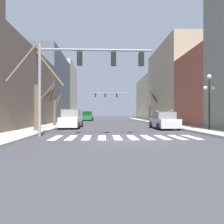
% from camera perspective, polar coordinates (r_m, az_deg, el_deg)
% --- Properties ---
extents(ground_plane, '(240.00, 240.00, 0.00)m').
position_cam_1_polar(ground_plane, '(12.13, 3.79, -7.14)').
color(ground_plane, '#38383D').
extents(sidewalk_left, '(2.51, 90.00, 0.15)m').
position_cam_1_polar(sidewalk_left, '(13.19, -26.73, -6.23)').
color(sidewalk_left, '#ADA89E').
rests_on(sidewalk_left, ground_plane).
extents(building_row_left, '(6.00, 51.57, 12.76)m').
position_cam_1_polar(building_row_left, '(34.50, -18.87, 6.65)').
color(building_row_left, '#66564C').
rests_on(building_row_left, ground_plane).
extents(building_row_right, '(6.00, 53.11, 12.55)m').
position_cam_1_polar(building_row_right, '(34.23, 18.64, 6.74)').
color(building_row_right, gray).
rests_on(building_row_right, ground_plane).
extents(crosswalk_stripes, '(8.55, 2.60, 0.01)m').
position_cam_1_polar(crosswalk_stripes, '(13.05, 3.34, -6.64)').
color(crosswalk_stripes, white).
rests_on(crosswalk_stripes, ground_plane).
extents(traffic_signal_near, '(7.11, 0.28, 5.79)m').
position_cam_1_polar(traffic_signal_near, '(13.96, -7.44, 11.57)').
color(traffic_signal_near, gray).
rests_on(traffic_signal_near, ground_plane).
extents(traffic_signal_far, '(9.09, 0.28, 6.54)m').
position_cam_1_polar(traffic_signal_far, '(50.89, 0.99, 3.62)').
color(traffic_signal_far, gray).
rests_on(traffic_signal_far, ground_plane).
extents(street_lamp_right_corner, '(0.95, 0.36, 4.39)m').
position_cam_1_polar(street_lamp_right_corner, '(19.11, 24.06, 5.15)').
color(street_lamp_right_corner, black).
rests_on(street_lamp_right_corner, sidewalk_right).
extents(car_at_intersection, '(1.96, 4.89, 1.79)m').
position_cam_1_polar(car_at_intersection, '(21.66, -10.55, -1.94)').
color(car_at_intersection, white).
rests_on(car_at_intersection, ground_plane).
extents(car_driving_away_lane, '(1.98, 4.52, 1.57)m').
position_cam_1_polar(car_driving_away_lane, '(20.62, 13.40, -2.27)').
color(car_driving_away_lane, silver).
rests_on(car_driving_away_lane, ground_plane).
extents(car_parked_left_mid, '(2.16, 4.90, 1.81)m').
position_cam_1_polar(car_parked_left_mid, '(42.93, -6.44, -1.13)').
color(car_parked_left_mid, '#236B38').
rests_on(car_parked_left_mid, ground_plane).
extents(pedestrian_waiting_at_curb, '(0.43, 0.61, 1.57)m').
position_cam_1_polar(pedestrian_waiting_at_curb, '(29.04, 14.68, -1.03)').
color(pedestrian_waiting_at_curb, '#282D47').
rests_on(pedestrian_waiting_at_curb, sidewalk_right).
extents(pedestrian_crossing_street, '(0.33, 0.71, 1.67)m').
position_cam_1_polar(pedestrian_crossing_street, '(25.02, 15.38, -1.01)').
color(pedestrian_crossing_street, '#282D47').
rests_on(pedestrian_crossing_street, sidewalk_right).
extents(pedestrian_on_left_sidewalk, '(0.57, 0.54, 1.64)m').
position_cam_1_polar(pedestrian_on_left_sidewalk, '(30.17, 11.81, -0.94)').
color(pedestrian_on_left_sidewalk, black).
rests_on(pedestrian_on_left_sidewalk, sidewalk_right).
extents(street_tree_right_near, '(2.00, 1.28, 5.23)m').
position_cam_1_polar(street_tree_right_near, '(24.32, -15.47, 2.27)').
color(street_tree_right_near, brown).
rests_on(street_tree_right_near, sidewalk_left).
extents(street_tree_left_far, '(3.74, 4.45, 6.54)m').
position_cam_1_polar(street_tree_left_far, '(17.47, -18.99, 4.23)').
color(street_tree_left_far, brown).
rests_on(street_tree_left_far, sidewalk_left).
extents(street_tree_left_mid, '(2.54, 1.89, 6.03)m').
position_cam_1_polar(street_tree_left_mid, '(38.15, 10.04, 1.60)').
color(street_tree_left_mid, '#473828').
rests_on(street_tree_left_mid, sidewalk_right).
extents(street_tree_left_near, '(2.19, 1.68, 4.14)m').
position_cam_1_polar(street_tree_left_near, '(31.44, -13.41, 1.11)').
color(street_tree_left_near, '#473828').
rests_on(street_tree_left_near, sidewalk_left).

